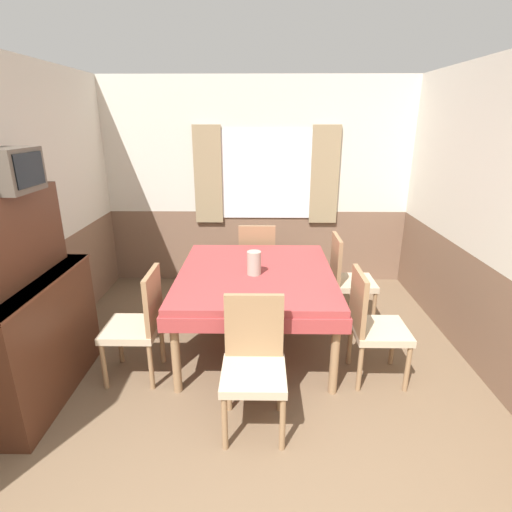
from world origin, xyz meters
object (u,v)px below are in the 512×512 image
at_px(chair_right_far, 347,277).
at_px(chair_head_near, 254,360).
at_px(chair_head_window, 257,259).
at_px(dining_table, 256,281).
at_px(chair_right_near, 372,323).
at_px(vase, 254,263).
at_px(sideboard, 29,316).
at_px(tv, 9,170).
at_px(chair_left_near, 140,321).

xyz_separation_m(chair_right_far, chair_head_near, (-0.96, -1.56, 0.00)).
bearing_deg(chair_head_window, dining_table, -90.00).
bearing_deg(chair_right_near, vase, -114.25).
xyz_separation_m(chair_head_window, sideboard, (-1.71, -1.82, 0.18)).
height_order(chair_head_window, vase, vase).
bearing_deg(chair_right_near, tv, -85.50).
bearing_deg(dining_table, chair_right_near, -27.93).
bearing_deg(vase, chair_head_window, 89.07).
bearing_deg(vase, chair_head_near, -88.94).
distance_m(chair_right_far, chair_head_window, 1.10).
bearing_deg(chair_left_near, sideboard, 109.12).
relative_size(sideboard, vase, 7.54).
xyz_separation_m(dining_table, sideboard, (-1.71, -0.77, 0.03)).
bearing_deg(chair_head_window, tv, -133.24).
relative_size(chair_left_near, tv, 2.32).
height_order(chair_head_window, tv, tv).
distance_m(sideboard, vase, 1.84).
relative_size(dining_table, chair_head_near, 1.72).
bearing_deg(dining_table, tv, -156.78).
relative_size(chair_head_window, chair_right_near, 1.00).
height_order(chair_head_window, chair_head_near, same).
height_order(chair_right_far, vase, vase).
xyz_separation_m(dining_table, chair_right_far, (0.96, 0.51, -0.15)).
distance_m(chair_left_near, sideboard, 0.81).
bearing_deg(chair_right_near, sideboard, -84.44).
bearing_deg(chair_left_near, dining_table, -62.07).
distance_m(dining_table, chair_head_near, 1.07).
bearing_deg(chair_right_near, chair_head_near, -60.21).
bearing_deg(chair_right_near, chair_left_near, -90.00).
height_order(chair_right_far, chair_left_near, same).
distance_m(chair_right_far, sideboard, 2.96).
relative_size(chair_left_near, sideboard, 0.59).
bearing_deg(chair_head_near, vase, -88.94).
xyz_separation_m(chair_right_far, sideboard, (-2.66, -1.27, 0.18)).
distance_m(chair_head_window, sideboard, 2.50).
bearing_deg(sideboard, chair_head_near, -9.63).
bearing_deg(chair_right_far, chair_head_near, -31.49).
distance_m(dining_table, tv, 2.12).
relative_size(dining_table, chair_left_near, 1.72).
height_order(chair_head_window, sideboard, sideboard).
distance_m(tv, vase, 1.98).
xyz_separation_m(chair_right_near, vase, (-0.98, 0.44, 0.36)).
bearing_deg(chair_right_near, dining_table, -117.93).
height_order(chair_head_near, chair_left_near, same).
relative_size(chair_right_far, chair_left_near, 1.00).
bearing_deg(chair_left_near, chair_right_near, -90.00).
height_order(chair_right_near, tv, tv).
height_order(dining_table, chair_head_near, chair_head_near).
relative_size(dining_table, chair_head_window, 1.72).
xyz_separation_m(chair_left_near, tv, (-0.71, -0.21, 1.26)).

